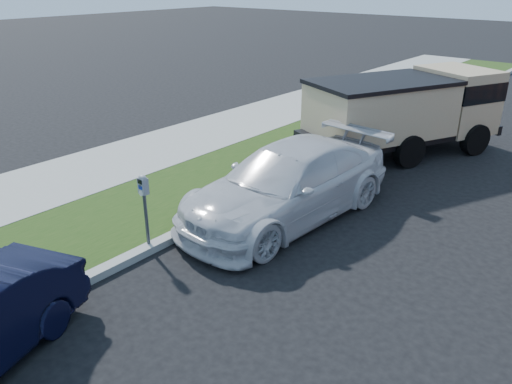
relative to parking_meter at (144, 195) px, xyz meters
The scene contains 5 objects.
ground 3.01m from the parking_meter, 16.07° to the left, with size 120.00×120.00×0.00m, color black.
streetside 4.17m from the parking_meter, 136.47° to the left, with size 6.12×50.00×0.15m.
parking_meter is the anchor object (origin of this frame).
white_wagon 3.20m from the parking_meter, 68.22° to the left, with size 2.23×5.49×1.59m, color silver.
dump_truck 8.85m from the parking_meter, 81.68° to the left, with size 4.50×6.40×2.37m.
Camera 1 is at (4.39, -5.97, 4.95)m, focal length 35.00 mm.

